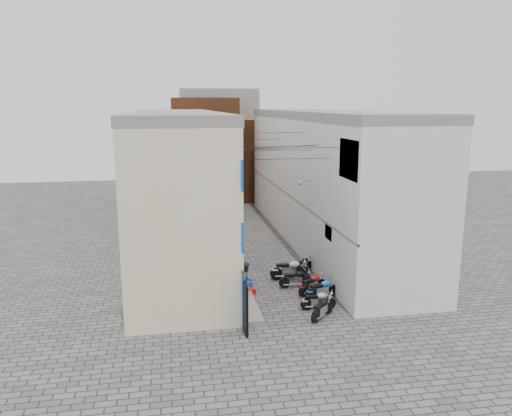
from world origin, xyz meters
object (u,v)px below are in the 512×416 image
motorcycle_b (318,299)px  water_jug_near (250,286)px  motorcycle_d (312,283)px  water_jug_far (249,283)px  motorcycle_f (290,268)px  motorcycle_g (303,264)px  motorcycle_a (323,307)px  motorcycle_e (296,278)px  person_a (244,293)px  motorcycle_c (322,288)px  red_crate (251,292)px  person_b (246,279)px

motorcycle_b → water_jug_near: 4.03m
motorcycle_d → water_jug_far: motorcycle_d is taller
motorcycle_f → motorcycle_g: motorcycle_f is taller
motorcycle_g → motorcycle_f: bearing=-82.2°
water_jug_near → motorcycle_a: bearing=-55.6°
motorcycle_e → water_jug_near: motorcycle_e is taller
motorcycle_e → water_jug_far: 2.49m
motorcycle_d → water_jug_far: size_ratio=3.38×
motorcycle_d → person_a: (-3.86, -2.33, 0.61)m
motorcycle_f → water_jug_near: motorcycle_f is taller
motorcycle_c → motorcycle_b: bearing=-43.8°
water_jug_near → motorcycle_c: bearing=-28.1°
motorcycle_b → motorcycle_g: 5.25m
motorcycle_d → motorcycle_f: bearing=163.6°
motorcycle_a → person_a: size_ratio=0.97×
motorcycle_e → motorcycle_f: motorcycle_f is taller
motorcycle_d → red_crate: motorcycle_d is taller
person_a → water_jug_far: person_a is taller
motorcycle_d → person_b: size_ratio=1.15×
motorcycle_d → motorcycle_a: bearing=-39.8°
red_crate → motorcycle_a: bearing=-51.9°
water_jug_far → red_crate: size_ratio=1.34×
motorcycle_a → water_jug_near: (-2.67, 3.89, -0.27)m
motorcycle_c → water_jug_near: motorcycle_c is taller
motorcycle_e → person_b: size_ratio=1.08×
motorcycle_b → person_a: bearing=-83.9°
motorcycle_a → water_jug_far: 4.98m
red_crate → motorcycle_f: bearing=36.1°
motorcycle_c → motorcycle_e: size_ratio=1.08×
motorcycle_d → motorcycle_e: size_ratio=1.06×
red_crate → motorcycle_b: bearing=-41.3°
person_b → water_jug_far: 1.75m
motorcycle_e → water_jug_far: motorcycle_e is taller
motorcycle_c → motorcycle_e: (-0.86, 1.81, -0.04)m
motorcycle_e → motorcycle_b: bearing=4.5°
motorcycle_e → water_jug_near: (-2.47, -0.04, -0.29)m
motorcycle_g → person_b: (-3.82, -3.48, 0.60)m
motorcycle_b → person_b: 3.63m
motorcycle_f → motorcycle_d: bearing=17.1°
motorcycle_c → red_crate: 3.59m
motorcycle_d → motorcycle_e: motorcycle_d is taller
motorcycle_a → motorcycle_d: 2.98m
person_a → motorcycle_b: bearing=-69.4°
motorcycle_f → motorcycle_g: 1.43m
motorcycle_f → person_b: person_b is taller
motorcycle_a → motorcycle_f: size_ratio=0.82×
water_jug_far → motorcycle_c: bearing=-32.1°
motorcycle_a → person_a: person_a is taller
motorcycle_g → motorcycle_c: bearing=-38.7°
motorcycle_a → motorcycle_e: (-0.20, 3.92, 0.01)m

